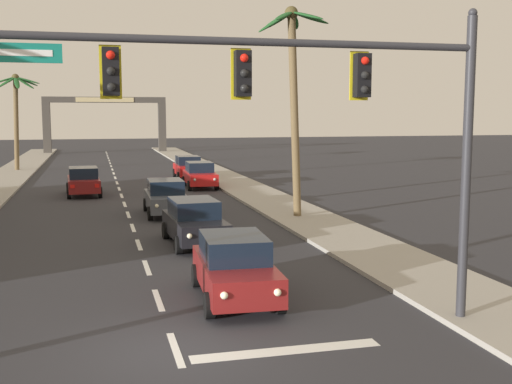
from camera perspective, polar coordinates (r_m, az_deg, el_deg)
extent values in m
plane|color=#2D2D33|center=(13.57, -7.21, -13.90)|extent=(220.00, 220.00, 0.00)
cube|color=#9E998E|center=(34.22, 1.57, -0.92)|extent=(3.20, 110.00, 0.14)
cube|color=silver|center=(13.60, -7.22, -13.83)|extent=(0.16, 2.00, 0.01)
cube|color=silver|center=(17.00, -8.77, -9.54)|extent=(0.16, 2.00, 0.01)
cube|color=silver|center=(20.47, -9.77, -6.69)|extent=(0.16, 2.00, 0.01)
cube|color=silver|center=(23.98, -10.48, -4.67)|extent=(0.16, 2.00, 0.01)
cube|color=silver|center=(27.51, -11.00, -3.17)|extent=(0.16, 2.00, 0.01)
cube|color=silver|center=(31.06, -11.40, -2.00)|extent=(0.16, 2.00, 0.01)
cube|color=silver|center=(34.63, -11.72, -1.08)|extent=(0.16, 2.00, 0.01)
cube|color=silver|center=(38.20, -11.98, -0.33)|extent=(0.16, 2.00, 0.01)
cube|color=silver|center=(41.77, -12.19, 0.29)|extent=(0.16, 2.00, 0.01)
cube|color=silver|center=(45.36, -12.37, 0.82)|extent=(0.16, 2.00, 0.01)
cube|color=silver|center=(48.94, -12.52, 1.26)|extent=(0.16, 2.00, 0.01)
cube|color=silver|center=(52.53, -12.66, 1.65)|extent=(0.16, 2.00, 0.01)
cube|color=silver|center=(56.12, -12.77, 1.98)|extent=(0.16, 2.00, 0.01)
cube|color=silver|center=(59.71, -12.88, 2.28)|extent=(0.16, 2.00, 0.01)
cube|color=silver|center=(63.31, -12.97, 2.54)|extent=(0.16, 2.00, 0.01)
cube|color=silver|center=(66.90, -13.05, 2.78)|extent=(0.16, 2.00, 0.01)
cube|color=silver|center=(70.50, -13.12, 2.99)|extent=(0.16, 2.00, 0.01)
cube|color=silver|center=(74.10, -13.19, 3.18)|extent=(0.16, 2.00, 0.01)
cube|color=silver|center=(77.70, -13.25, 3.35)|extent=(0.16, 2.00, 0.01)
cube|color=silver|center=(81.29, -13.30, 3.51)|extent=(0.16, 2.00, 0.01)
cube|color=silver|center=(13.45, 2.76, -14.03)|extent=(4.00, 0.44, 0.01)
cylinder|color=#2D2D33|center=(15.21, 18.35, 1.62)|extent=(0.22, 0.22, 6.98)
cylinder|color=#2D2D33|center=(13.16, -1.23, 13.36)|extent=(10.44, 0.16, 0.16)
sphere|color=#2D2D33|center=(15.30, 18.88, 14.98)|extent=(0.20, 0.20, 0.20)
cube|color=black|center=(13.91, 9.51, 10.28)|extent=(0.32, 0.26, 0.92)
sphere|color=red|center=(13.80, 9.77, 11.55)|extent=(0.17, 0.17, 0.17)
sphere|color=black|center=(13.78, 9.74, 10.30)|extent=(0.17, 0.17, 0.17)
sphere|color=black|center=(13.77, 9.72, 9.06)|extent=(0.17, 0.17, 0.17)
cube|color=yellow|center=(14.06, 9.23, 10.25)|extent=(0.42, 0.03, 1.04)
cube|color=black|center=(13.08, -1.20, 10.58)|extent=(0.32, 0.26, 0.92)
sphere|color=red|center=(12.97, -1.06, 11.94)|extent=(0.17, 0.17, 0.17)
sphere|color=black|center=(12.95, -1.06, 10.62)|extent=(0.17, 0.17, 0.17)
sphere|color=black|center=(12.93, -1.05, 9.29)|extent=(0.17, 0.17, 0.17)
cube|color=yellow|center=(13.24, -1.36, 10.54)|extent=(0.42, 0.03, 1.04)
cube|color=black|center=(12.74, -12.91, 10.50)|extent=(0.32, 0.26, 0.92)
sphere|color=red|center=(12.63, -12.93, 11.89)|extent=(0.17, 0.17, 0.17)
sphere|color=black|center=(12.60, -12.89, 10.54)|extent=(0.17, 0.17, 0.17)
sphere|color=black|center=(12.59, -12.85, 9.17)|extent=(0.17, 0.17, 0.17)
cube|color=yellow|center=(12.91, -12.93, 10.45)|extent=(0.42, 0.03, 1.04)
cube|color=#147A6B|center=(12.86, -20.95, 11.61)|extent=(1.74, 0.05, 0.36)
cube|color=white|center=(12.83, -20.97, 11.62)|extent=(1.39, 0.01, 0.12)
cube|color=maroon|center=(16.70, -1.89, -7.36)|extent=(1.97, 4.38, 0.72)
cube|color=black|center=(16.68, -1.99, -4.97)|extent=(1.70, 2.27, 0.64)
cylinder|color=black|center=(15.62, 2.17, -9.75)|extent=(0.25, 0.65, 0.64)
cylinder|color=black|center=(15.32, -4.21, -10.11)|extent=(0.25, 0.65, 0.64)
cylinder|color=black|center=(18.29, 0.04, -7.23)|extent=(0.25, 0.65, 0.64)
cylinder|color=black|center=(18.03, -5.38, -7.47)|extent=(0.25, 0.65, 0.64)
sphere|color=#F9EFC6|center=(14.75, 1.95, -9.00)|extent=(0.18, 0.18, 0.18)
sphere|color=#F9EFC6|center=(14.52, -2.87, -9.27)|extent=(0.18, 0.18, 0.18)
cube|color=red|center=(18.85, -1.02, -5.36)|extent=(0.24, 0.07, 0.20)
cube|color=red|center=(18.66, -5.03, -5.51)|extent=(0.24, 0.07, 0.20)
cube|color=black|center=(23.61, -5.52, -3.09)|extent=(1.96, 4.38, 0.72)
cube|color=black|center=(23.65, -5.62, -1.41)|extent=(1.70, 2.27, 0.64)
cylinder|color=black|center=(22.51, -2.63, -4.51)|extent=(0.25, 0.65, 0.64)
cylinder|color=black|center=(22.15, -6.97, -4.74)|extent=(0.25, 0.65, 0.64)
cylinder|color=black|center=(25.22, -4.24, -3.26)|extent=(0.25, 0.65, 0.64)
cylinder|color=black|center=(24.90, -8.12, -3.44)|extent=(0.25, 0.65, 0.64)
sphere|color=#F9EFC6|center=(21.65, -2.76, -3.79)|extent=(0.18, 0.18, 0.18)
sphere|color=#F9EFC6|center=(21.39, -5.99, -3.95)|extent=(0.18, 0.18, 0.18)
cube|color=red|center=(25.81, -5.05, -1.99)|extent=(0.24, 0.07, 0.20)
cube|color=red|center=(25.58, -7.95, -2.11)|extent=(0.24, 0.07, 0.20)
cube|color=#4C515B|center=(30.61, -8.09, -0.79)|extent=(1.81, 4.32, 0.72)
cube|color=black|center=(30.68, -8.14, 0.51)|extent=(1.62, 2.22, 0.64)
cylinder|color=black|center=(29.37, -6.12, -1.80)|extent=(0.23, 0.64, 0.64)
cylinder|color=black|center=(29.19, -9.48, -1.91)|extent=(0.23, 0.64, 0.64)
cylinder|color=black|center=(32.15, -6.80, -1.04)|extent=(0.23, 0.64, 0.64)
cylinder|color=black|center=(31.99, -9.87, -1.13)|extent=(0.23, 0.64, 0.64)
sphere|color=#F9EFC6|center=(28.54, -6.42, -1.17)|extent=(0.18, 0.18, 0.18)
sphere|color=#F9EFC6|center=(28.41, -8.90, -1.25)|extent=(0.18, 0.18, 0.18)
cube|color=red|center=(32.80, -7.32, -0.07)|extent=(0.24, 0.06, 0.20)
cube|color=red|center=(32.68, -9.62, -0.14)|extent=(0.24, 0.06, 0.20)
cube|color=maroon|center=(38.91, -15.22, 0.71)|extent=(1.96, 4.38, 0.72)
cube|color=black|center=(38.70, -15.25, 1.69)|extent=(1.70, 2.27, 0.64)
cylinder|color=black|center=(40.35, -16.50, 0.37)|extent=(0.25, 0.65, 0.64)
cylinder|color=black|center=(40.40, -14.06, 0.46)|extent=(0.25, 0.65, 0.64)
cylinder|color=black|center=(37.53, -16.45, -0.11)|extent=(0.25, 0.65, 0.64)
cylinder|color=black|center=(37.58, -13.82, -0.02)|extent=(0.25, 0.65, 0.64)
sphere|color=#B2B2AD|center=(41.05, -16.20, 1.11)|extent=(0.18, 0.18, 0.18)
sphere|color=#B2B2AD|center=(41.09, -14.47, 1.17)|extent=(0.18, 0.18, 0.18)
cube|color=red|center=(36.74, -16.14, 0.47)|extent=(0.24, 0.07, 0.20)
cube|color=red|center=(36.78, -14.09, 0.55)|extent=(0.24, 0.07, 0.20)
cube|color=red|center=(41.46, -5.06, 1.31)|extent=(1.86, 4.34, 0.72)
cube|color=black|center=(41.54, -5.10, 2.27)|extent=(1.65, 2.24, 0.64)
cylinder|color=black|center=(40.23, -3.55, 0.63)|extent=(0.24, 0.65, 0.64)
cylinder|color=black|center=(39.99, -5.99, 0.57)|extent=(0.24, 0.65, 0.64)
cylinder|color=black|center=(43.02, -4.18, 1.05)|extent=(0.24, 0.65, 0.64)
cylinder|color=black|center=(42.79, -6.46, 0.99)|extent=(0.24, 0.65, 0.64)
sphere|color=#B2B2AD|center=(39.41, -3.73, 1.14)|extent=(0.18, 0.18, 0.18)
sphere|color=#B2B2AD|center=(39.23, -5.51, 1.10)|extent=(0.18, 0.18, 0.18)
cube|color=red|center=(43.67, -4.59, 1.74)|extent=(0.24, 0.07, 0.20)
cube|color=red|center=(43.50, -6.31, 1.70)|extent=(0.24, 0.07, 0.20)
cube|color=red|center=(47.36, -6.10, 2.02)|extent=(1.78, 4.31, 0.72)
cube|color=black|center=(47.45, -6.13, 2.86)|extent=(1.61, 2.21, 0.64)
cylinder|color=black|center=(46.13, -4.79, 1.45)|extent=(0.22, 0.64, 0.64)
cylinder|color=black|center=(45.88, -6.91, 1.40)|extent=(0.22, 0.64, 0.64)
cylinder|color=black|center=(48.92, -5.32, 1.77)|extent=(0.22, 0.64, 0.64)
cylinder|color=black|center=(48.69, -7.33, 1.72)|extent=(0.22, 0.64, 0.64)
sphere|color=#B2B2AD|center=(45.31, -4.94, 1.91)|extent=(0.18, 0.18, 0.18)
sphere|color=#B2B2AD|center=(45.13, -6.50, 1.87)|extent=(0.18, 0.18, 0.18)
cube|color=red|center=(49.58, -5.69, 2.37)|extent=(0.24, 0.06, 0.20)
cube|color=red|center=(49.40, -7.21, 2.33)|extent=(0.24, 0.06, 0.20)
cylinder|color=brown|center=(56.44, -20.72, 5.64)|extent=(0.58, 0.38, 7.70)
ellipsoid|color=#1E5123|center=(56.14, -19.82, 9.42)|extent=(2.06, 0.88, 0.69)
ellipsoid|color=#1E5123|center=(56.90, -19.88, 9.32)|extent=(1.91, 1.39, 0.81)
ellipsoid|color=#1E5123|center=(57.38, -20.73, 9.11)|extent=(0.52, 1.91, 1.10)
ellipsoid|color=#1E5123|center=(57.39, -21.21, 9.35)|extent=(1.40, 1.96, 0.60)
ellipsoid|color=#1E5123|center=(56.92, -21.58, 9.09)|extent=(1.89, 1.11, 1.10)
ellipsoid|color=#1E5123|center=(56.06, -21.70, 9.30)|extent=(1.92, 1.39, 0.78)
ellipsoid|color=#1E5123|center=(55.79, -21.43, 9.19)|extent=(1.47, 1.78, 1.02)
ellipsoid|color=#1E5123|center=(55.58, -20.68, 9.17)|extent=(0.77, 1.91, 1.14)
ellipsoid|color=#1E5123|center=(55.88, -20.06, 9.20)|extent=(1.77, 1.39, 1.11)
sphere|color=#4C4223|center=(56.49, -20.79, 9.59)|extent=(0.60, 0.60, 0.60)
cylinder|color=brown|center=(28.97, 3.48, 6.60)|extent=(0.72, 0.35, 9.20)
ellipsoid|color=#1E5123|center=(29.63, 4.88, 15.31)|extent=(1.93, 0.65, 0.55)
ellipsoid|color=#1E5123|center=(30.12, 3.41, 15.09)|extent=(1.14, 1.87, 0.66)
ellipsoid|color=#1E5123|center=(29.87, 1.92, 15.13)|extent=(1.20, 1.85, 0.70)
ellipsoid|color=#1E5123|center=(28.78, 1.73, 15.02)|extent=(1.76, 0.78, 1.09)
ellipsoid|color=#1E5123|center=(28.37, 2.53, 15.54)|extent=(1.46, 1.72, 0.71)
ellipsoid|color=#1E5123|center=(28.60, 4.60, 15.52)|extent=(1.28, 1.83, 0.64)
sphere|color=#4C4223|center=(29.25, 3.19, 15.75)|extent=(0.60, 0.60, 0.60)
cube|color=#423D38|center=(79.76, -18.27, 5.46)|extent=(0.90, 0.90, 6.07)
cube|color=#423D38|center=(80.02, -8.42, 5.74)|extent=(0.90, 0.90, 6.07)
cube|color=#423D38|center=(79.59, -13.41, 8.06)|extent=(14.55, 0.60, 0.70)
cube|color=tan|center=(79.27, -13.41, 8.06)|extent=(6.83, 0.08, 0.56)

